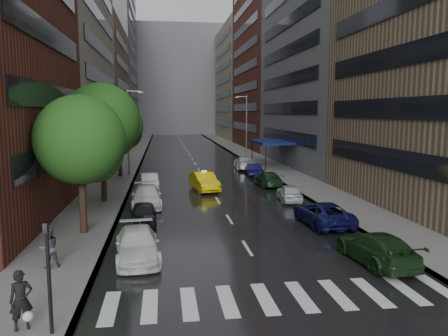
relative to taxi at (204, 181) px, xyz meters
The scene contains 20 objects.
ground 20.46m from the taxi, 88.20° to the right, with size 220.00×220.00×0.00m, color gray.
road 29.58m from the taxi, 88.76° to the left, with size 14.00×140.00×0.01m, color black.
sidewalk_left 30.73m from the taxi, 105.79° to the left, with size 4.00×140.00×0.15m, color gray.
sidewalk_right 31.10m from the taxi, 71.94° to the left, with size 4.00×140.00×0.15m, color gray.
crosswalk 22.47m from the taxi, 87.85° to the right, with size 13.15×2.80×0.01m.
buildings_left 43.68m from the taxi, 110.53° to the left, with size 8.00×108.00×38.00m.
buildings_right 41.98m from the taxi, 66.67° to the left, with size 8.05×109.10×36.00m.
building_far 98.74m from the taxi, 89.62° to the left, with size 40.00×14.00×32.00m, color slate.
tree_near 15.81m from the taxi, 121.71° to the right, with size 4.89×4.89×7.80m.
tree_mid 10.45m from the taxi, 152.31° to the right, with size 5.63×5.63×8.97m.
tree_far 12.61m from the taxi, 132.67° to the left, with size 4.96×4.96×7.90m.
taxi is the anchor object (origin of this frame).
parked_cars_left 9.94m from the taxi, 118.61° to the right, with size 2.38×23.42×1.50m.
parked_cars_right 6.77m from the taxi, 26.83° to the right, with size 2.60×38.03×1.54m.
ped_bag_walker 25.17m from the taxi, 108.32° to the right, with size 0.81×0.69×1.89m.
ped_black_umbrella 20.24m from the taxi, 114.69° to the right, with size 1.09×1.01×2.09m.
traffic_light 25.29m from the taxi, 106.00° to the right, with size 0.18×0.15×3.45m.
street_lamp_left 12.58m from the taxi, 126.51° to the left, with size 1.74×0.22×9.00m.
street_lamp_right 26.27m from the taxi, 71.20° to the left, with size 1.74×0.22×9.00m.
awning 17.61m from the taxi, 56.54° to the left, with size 4.00×8.00×3.12m.
Camera 1 is at (-4.12, -17.02, 6.89)m, focal length 35.00 mm.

